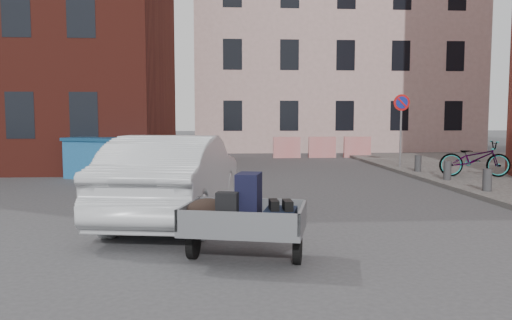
{
  "coord_description": "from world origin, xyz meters",
  "views": [
    {
      "loc": [
        -0.54,
        -8.44,
        1.96
      ],
      "look_at": [
        0.12,
        1.39,
        1.1
      ],
      "focal_mm": 35.0,
      "sensor_mm": 36.0,
      "label": 1
    }
  ],
  "objects": [
    {
      "name": "no_parking_sign",
      "position": [
        6.0,
        9.48,
        2.01
      ],
      "size": [
        0.6,
        0.09,
        2.65
      ],
      "color": "gray",
      "rests_on": "sidewalk"
    },
    {
      "name": "ground",
      "position": [
        0.0,
        0.0,
        0.0
      ],
      "size": [
        120.0,
        120.0,
        0.0
      ],
      "primitive_type": "plane",
      "color": "#38383A",
      "rests_on": "ground"
    },
    {
      "name": "building_pink",
      "position": [
        6.0,
        22.0,
        7.0
      ],
      "size": [
        16.0,
        8.0,
        14.0
      ],
      "primitive_type": "cube",
      "color": "tan",
      "rests_on": "ground"
    },
    {
      "name": "barriers",
      "position": [
        4.2,
        15.0,
        0.5
      ],
      "size": [
        4.7,
        0.18,
        1.0
      ],
      "color": "red",
      "rests_on": "ground"
    },
    {
      "name": "silver_car",
      "position": [
        -1.43,
        1.0,
        0.81
      ],
      "size": [
        2.46,
        5.11,
        1.62
      ],
      "primitive_type": "imported",
      "rotation": [
        0.0,
        0.0,
        2.98
      ],
      "color": "silver",
      "rests_on": "ground"
    },
    {
      "name": "dumpster",
      "position": [
        -3.91,
        7.68,
        0.65
      ],
      "size": [
        3.47,
        2.68,
        1.3
      ],
      "rotation": [
        0.0,
        0.0,
        -0.4
      ],
      "color": "#21639E",
      "rests_on": "ground"
    },
    {
      "name": "trailer",
      "position": [
        -0.26,
        -1.81,
        0.61
      ],
      "size": [
        1.81,
        1.95,
        1.2
      ],
      "rotation": [
        0.0,
        0.0,
        -0.23
      ],
      "color": "black",
      "rests_on": "ground"
    },
    {
      "name": "bicycle",
      "position": [
        7.17,
        6.29,
        0.67
      ],
      "size": [
        2.2,
        1.09,
        1.1
      ],
      "primitive_type": "imported",
      "rotation": [
        0.0,
        0.0,
        1.39
      ],
      "color": "black",
      "rests_on": "sidewalk"
    },
    {
      "name": "bollards",
      "position": [
        6.0,
        3.4,
        0.4
      ],
      "size": [
        0.22,
        9.02,
        0.55
      ],
      "color": "#3A3A3D",
      "rests_on": "sidewalk"
    }
  ]
}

